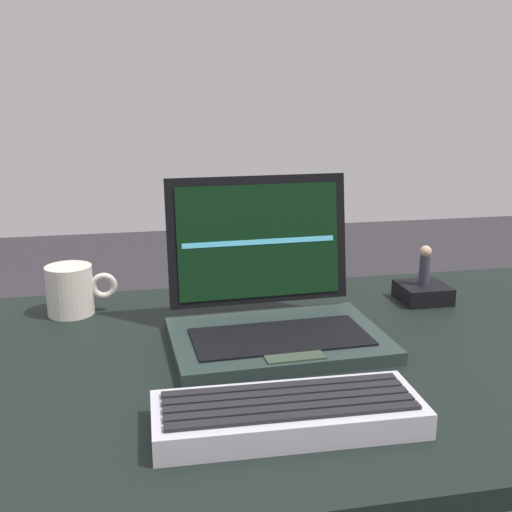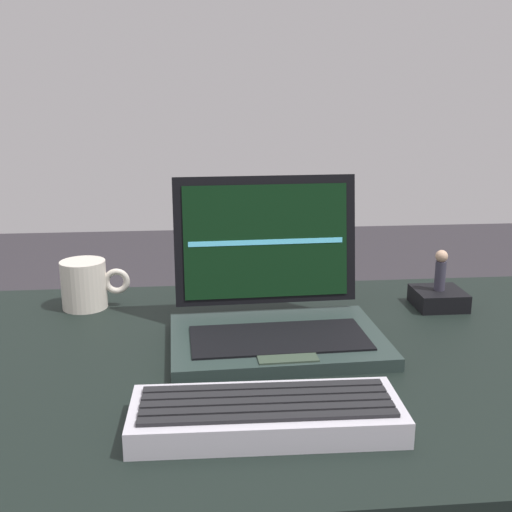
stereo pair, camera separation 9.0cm
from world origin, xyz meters
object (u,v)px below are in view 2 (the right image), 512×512
figurine (441,269)px  coffee_mug (85,284)px  laptop_front (274,309)px  external_keyboard (266,414)px  figurine_stand (438,298)px

figurine → coffee_mug: size_ratio=0.61×
laptop_front → external_keyboard: laptop_front is taller
external_keyboard → figurine_stand: 0.51m
external_keyboard → figurine: size_ratio=4.28×
figurine → figurine_stand: bearing=26.6°
figurine → coffee_mug: figurine is taller
figurine → coffee_mug: (-0.61, 0.05, -0.03)m
coffee_mug → figurine: bearing=-5.1°
laptop_front → figurine_stand: bearing=20.4°
external_keyboard → coffee_mug: bearing=121.8°
external_keyboard → figurine_stand: bearing=47.6°
figurine → coffee_mug: 0.61m
external_keyboard → coffee_mug: 0.51m
laptop_front → coffee_mug: 0.35m
laptop_front → figurine_stand: 0.32m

